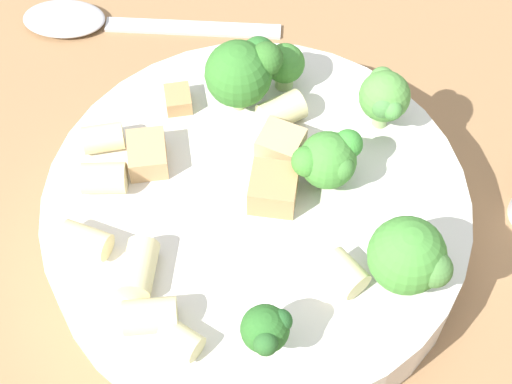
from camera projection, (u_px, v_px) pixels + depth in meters
The scene contains 21 objects.
ground_plane at pixel (256, 237), 0.50m from camera, with size 2.00×2.00×0.00m, color #936D47.
pasta_bowl at pixel (256, 217), 0.49m from camera, with size 0.24×0.24×0.04m.
broccoli_floret_0 at pixel (283, 65), 0.50m from camera, with size 0.02×0.02×0.03m.
broccoli_floret_1 at pixel (384, 97), 0.48m from camera, with size 0.03×0.03×0.04m.
broccoli_floret_2 at pixel (244, 70), 0.49m from camera, with size 0.04×0.04×0.05m.
broccoli_floret_3 at pixel (328, 159), 0.46m from camera, with size 0.03×0.03×0.04m.
broccoli_floret_4 at pixel (266, 330), 0.41m from camera, with size 0.02×0.03×0.03m.
broccoli_floret_5 at pixel (409, 256), 0.42m from camera, with size 0.04×0.04×0.05m.
rigatoni_0 at pixel (104, 178), 0.47m from camera, with size 0.02×0.02×0.02m, color beige.
rigatoni_1 at pixel (139, 268), 0.44m from camera, with size 0.02×0.02×0.03m, color beige.
rigatoni_2 at pixel (281, 111), 0.50m from camera, with size 0.02×0.02×0.03m, color beige.
rigatoni_3 at pixel (345, 273), 0.44m from camera, with size 0.02×0.02×0.02m, color beige.
rigatoni_4 at pixel (186, 342), 0.42m from camera, with size 0.01×0.01×0.02m, color beige.
rigatoni_5 at pixel (86, 240), 0.45m from camera, with size 0.02×0.02×0.03m, color beige.
rigatoni_6 at pixel (150, 316), 0.42m from camera, with size 0.02×0.02×0.03m, color beige.
rigatoni_7 at pixel (107, 132), 0.49m from camera, with size 0.02×0.02×0.02m, color beige.
chicken_chunk_0 at pixel (273, 189), 0.47m from camera, with size 0.03×0.03×0.02m, color tan.
chicken_chunk_1 at pixel (178, 99), 0.50m from camera, with size 0.02×0.01×0.01m, color tan.
chicken_chunk_2 at pixel (288, 148), 0.48m from camera, with size 0.02×0.02×0.02m, color tan.
chicken_chunk_3 at pixel (146, 156), 0.48m from camera, with size 0.03×0.02×0.02m, color tan.
spoon at pixel (98, 21), 0.59m from camera, with size 0.18×0.08×0.01m.
Camera 1 is at (0.10, -0.23, 0.44)m, focal length 60.00 mm.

